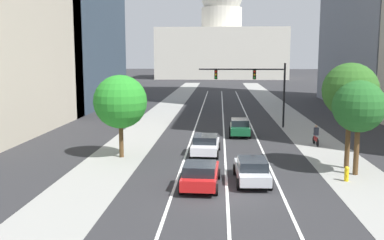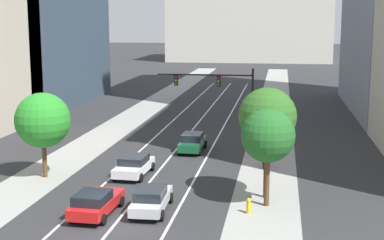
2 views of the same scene
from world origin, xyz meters
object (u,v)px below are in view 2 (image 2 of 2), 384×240
cyclist (263,156)px  street_tree_far_right (268,136)px  car_red (96,203)px  street_tree_mid_right (267,117)px  capitol_building (251,19)px  traffic_signal_mast (221,89)px  car_silver (151,199)px  car_white (134,165)px  street_tree_near_left (43,120)px  fire_hydrant (249,206)px  car_green (192,142)px

cyclist → street_tree_far_right: (0.50, -9.11, 3.43)m
car_red → street_tree_mid_right: size_ratio=0.67×
cyclist → street_tree_far_right: bearing=179.1°
capitol_building → street_tree_far_right: size_ratio=7.23×
traffic_signal_mast → street_tree_far_right: bearing=-75.6°
car_silver → car_red: bearing=109.7°
car_white → car_silver: size_ratio=0.98×
car_silver → street_tree_far_right: street_tree_far_right is taller
street_tree_near_left → street_tree_far_right: street_tree_near_left is taller
street_tree_mid_right → fire_hydrant: bearing=-105.6°
car_white → car_green: bearing=-17.8°
cyclist → street_tree_mid_right: street_tree_mid_right is taller
capitol_building → street_tree_mid_right: size_ratio=6.16×
capitol_building → traffic_signal_mast: bearing=-88.2°
car_white → street_tree_mid_right: street_tree_mid_right is taller
car_white → cyclist: 9.86m
car_red → cyclist: (9.05, 12.34, 0.08)m
capitol_building → street_tree_mid_right: (7.97, -124.05, -6.11)m
car_green → traffic_signal_mast: (1.88, 5.01, 3.95)m
cyclist → traffic_signal_mast: bearing=20.6°
car_green → car_white: 8.64m
car_red → street_tree_near_left: size_ratio=0.77×
car_green → street_tree_mid_right: 14.06m
fire_hydrant → street_tree_near_left: (-14.70, 5.35, 3.62)m
car_white → car_silver: (2.95, -7.24, -0.01)m
traffic_signal_mast → cyclist: 10.84m
capitol_building → car_green: 112.86m
capitol_building → car_white: (-1.48, -120.48, -10.48)m
car_white → traffic_signal_mast: (4.83, 13.13, 3.99)m
car_green → capitol_building: bearing=1.8°
car_silver → traffic_signal_mast: traffic_signal_mast is taller
traffic_signal_mast → cyclist: bearing=-65.4°
capitol_building → street_tree_mid_right: 124.46m
fire_hydrant → street_tree_mid_right: street_tree_mid_right is taller
street_tree_mid_right → car_red: bearing=-152.9°
car_red → street_tree_mid_right: (9.46, 4.84, 4.36)m
capitol_building → street_tree_mid_right: capitol_building is taller
capitol_building → street_tree_near_left: (-7.60, -121.83, -7.15)m
capitol_building → fire_hydrant: size_ratio=47.02×
street_tree_near_left → car_white: bearing=12.4°
car_white → street_tree_far_right: size_ratio=0.78×
traffic_signal_mast → car_red: bearing=-102.7°
traffic_signal_mast → car_green: bearing=-110.6°
capitol_building → street_tree_mid_right: bearing=-86.3°
street_tree_far_right → car_red: bearing=-161.3°
car_silver → fire_hydrant: (5.62, 0.54, -0.29)m
car_white → car_silver: bearing=-155.6°
car_white → street_tree_mid_right: (9.45, -3.57, 4.37)m
traffic_signal_mast → street_tree_far_right: traffic_signal_mast is taller
traffic_signal_mast → car_silver: bearing=-95.3°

